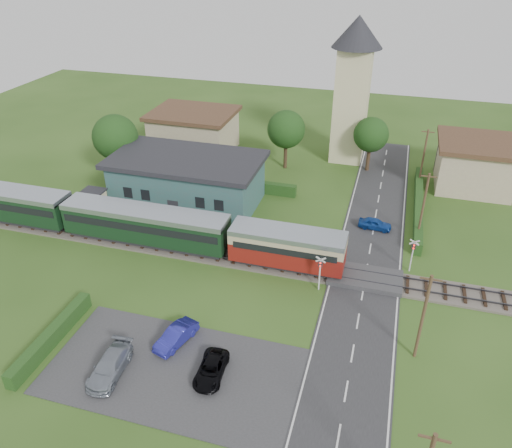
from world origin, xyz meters
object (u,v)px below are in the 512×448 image
(crossing_signal_near, at_px, (320,268))
(pedestrian_near, at_px, (244,228))
(station_building, at_px, (188,180))
(car_park_blue, at_px, (176,336))
(equipment_hut, at_px, (94,202))
(car_park_dark, at_px, (211,369))
(crossing_signal_far, at_px, (413,251))
(car_park_silver, at_px, (110,366))
(pedestrian_far, at_px, (97,210))
(car_on_road, at_px, (375,224))
(house_east, at_px, (475,164))
(house_west, at_px, (194,131))
(train, at_px, (115,219))
(church_tower, at_px, (353,80))

(crossing_signal_near, xyz_separation_m, pedestrian_near, (-8.17, 5.55, -0.75))
(station_building, height_order, car_park_blue, station_building)
(pedestrian_near, bearing_deg, station_building, -25.10)
(equipment_hut, distance_m, pedestrian_near, 16.23)
(car_park_dark, distance_m, pedestrian_near, 17.08)
(equipment_hut, bearing_deg, car_park_blue, -43.23)
(crossing_signal_far, xyz_separation_m, pedestrian_near, (-15.37, 0.75, -0.75))
(car_park_silver, bearing_deg, pedestrian_far, 119.46)
(pedestrian_far, bearing_deg, car_park_dark, -122.61)
(equipment_hut, distance_m, car_on_road, 28.65)
(pedestrian_far, bearing_deg, crossing_signal_near, -92.99)
(house_east, bearing_deg, car_park_silver, -124.23)
(house_east, height_order, car_on_road, house_east)
(crossing_signal_near, height_order, crossing_signal_far, same)
(equipment_hut, xyz_separation_m, station_building, (8.00, 5.79, 0.95))
(house_west, bearing_deg, station_building, -70.35)
(train, xyz_separation_m, car_park_silver, (8.22, -15.38, -1.45))
(crossing_signal_far, bearing_deg, car_park_dark, -127.81)
(train, distance_m, house_east, 40.21)
(house_west, xyz_separation_m, pedestrian_far, (-2.26, -20.49, -1.51))
(church_tower, relative_size, pedestrian_far, 10.55)
(car_park_blue, distance_m, car_park_dark, 4.12)
(equipment_hut, relative_size, car_park_dark, 0.68)
(car_park_blue, bearing_deg, station_building, 127.21)
(train, height_order, pedestrian_far, train)
(equipment_hut, distance_m, crossing_signal_near, 25.04)
(station_building, distance_m, car_park_silver, 24.88)
(car_on_road, bearing_deg, equipment_hut, 105.16)
(train, relative_size, house_west, 4.00)
(car_park_silver, height_order, pedestrian_near, pedestrian_near)
(crossing_signal_far, height_order, car_park_dark, crossing_signal_far)
(church_tower, height_order, car_park_dark, church_tower)
(crossing_signal_near, bearing_deg, station_building, 145.19)
(crossing_signal_far, height_order, pedestrian_far, crossing_signal_far)
(train, relative_size, church_tower, 2.45)
(house_west, distance_m, car_park_blue, 36.80)
(car_on_road, bearing_deg, car_park_blue, 152.37)
(crossing_signal_far, bearing_deg, car_park_blue, -138.97)
(church_tower, height_order, pedestrian_far, church_tower)
(crossing_signal_near, relative_size, crossing_signal_far, 1.00)
(house_west, bearing_deg, pedestrian_far, -96.30)
(church_tower, relative_size, house_east, 2.00)
(car_park_silver, distance_m, car_park_dark, 6.78)
(car_park_dark, relative_size, pedestrian_far, 2.25)
(station_building, distance_m, pedestrian_near, 10.18)
(car_park_blue, relative_size, car_park_silver, 0.84)
(crossing_signal_near, distance_m, pedestrian_far, 24.18)
(car_park_dark, bearing_deg, station_building, 111.96)
(car_park_dark, bearing_deg, pedestrian_far, 134.46)
(house_east, xyz_separation_m, pedestrian_far, (-37.26, -19.49, -1.51))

